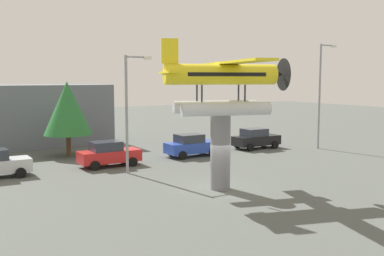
# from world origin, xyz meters

# --- Properties ---
(ground_plane) EXTENTS (140.00, 140.00, 0.00)m
(ground_plane) POSITION_xyz_m (0.00, 0.00, 0.00)
(ground_plane) COLOR #515651
(display_pedestal) EXTENTS (1.10, 1.10, 4.14)m
(display_pedestal) POSITION_xyz_m (0.00, 0.00, 2.07)
(display_pedestal) COLOR slate
(display_pedestal) RESTS_ON ground
(floatplane_monument) EXTENTS (7.19, 10.27, 4.00)m
(floatplane_monument) POSITION_xyz_m (0.13, -0.04, 5.81)
(floatplane_monument) COLOR silver
(floatplane_monument) RESTS_ON display_pedestal
(car_mid_red) EXTENTS (4.20, 2.02, 1.76)m
(car_mid_red) POSITION_xyz_m (-2.94, 9.29, 0.88)
(car_mid_red) COLOR red
(car_mid_red) RESTS_ON ground
(car_far_blue) EXTENTS (4.20, 2.02, 1.76)m
(car_far_blue) POSITION_xyz_m (4.04, 9.78, 0.88)
(car_far_blue) COLOR #2847B7
(car_far_blue) RESTS_ON ground
(car_distant_black) EXTENTS (4.20, 2.02, 1.76)m
(car_distant_black) POSITION_xyz_m (10.87, 10.26, 0.88)
(car_distant_black) COLOR black
(car_distant_black) RESTS_ON ground
(streetlight_primary) EXTENTS (1.84, 0.28, 7.53)m
(streetlight_primary) POSITION_xyz_m (-2.52, 6.53, 4.39)
(streetlight_primary) COLOR gray
(streetlight_primary) RESTS_ON ground
(streetlight_secondary) EXTENTS (1.84, 0.28, 8.98)m
(streetlight_secondary) POSITION_xyz_m (15.69, 7.48, 5.14)
(streetlight_secondary) COLOR gray
(streetlight_secondary) RESTS_ON ground
(storefront_building) EXTENTS (12.21, 5.64, 5.49)m
(storefront_building) POSITION_xyz_m (-4.68, 22.00, 2.74)
(storefront_building) COLOR slate
(storefront_building) RESTS_ON ground
(tree_east) EXTENTS (3.72, 3.72, 5.84)m
(tree_east) POSITION_xyz_m (-4.13, 14.83, 3.76)
(tree_east) COLOR brown
(tree_east) RESTS_ON ground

